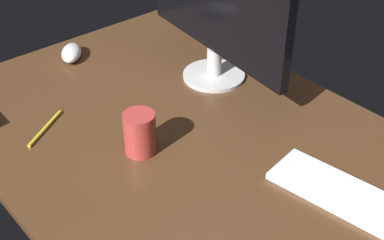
% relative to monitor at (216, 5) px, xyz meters
% --- Properties ---
extents(desk, '(1.40, 0.84, 0.02)m').
position_rel_monitor_xyz_m(desk, '(0.24, -0.23, -0.22)').
color(desk, '#4C301C').
rests_on(desk, ground).
extents(monitor, '(0.54, 0.17, 0.38)m').
position_rel_monitor_xyz_m(monitor, '(0.00, 0.00, 0.00)').
color(monitor, silver).
rests_on(monitor, desk).
extents(keyboard, '(0.41, 0.17, 0.01)m').
position_rel_monitor_xyz_m(keyboard, '(0.57, -0.12, -0.21)').
color(keyboard, white).
rests_on(keyboard, desk).
extents(computer_mouse, '(0.12, 0.11, 0.04)m').
position_rel_monitor_xyz_m(computer_mouse, '(-0.35, -0.24, -0.19)').
color(computer_mouse, silver).
rests_on(computer_mouse, desk).
extents(coffee_mug, '(0.07, 0.07, 0.10)m').
position_rel_monitor_xyz_m(coffee_mug, '(0.13, -0.35, -0.16)').
color(coffee_mug, '#B23833').
rests_on(coffee_mug, desk).
extents(pen, '(0.09, 0.13, 0.01)m').
position_rel_monitor_xyz_m(pen, '(-0.08, -0.47, -0.21)').
color(pen, yellow).
rests_on(pen, desk).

